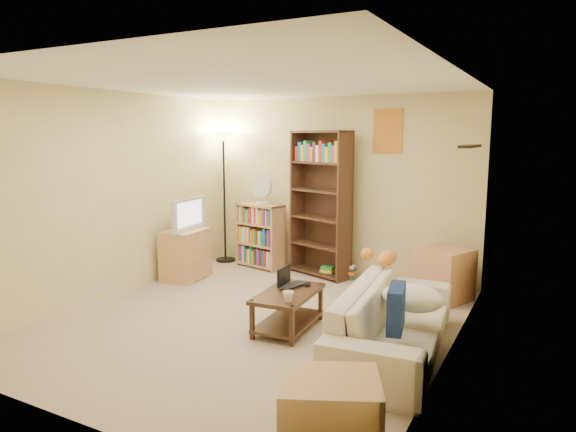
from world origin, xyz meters
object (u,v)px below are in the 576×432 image
Objects in this scene: short_bookshelf at (260,236)px; floor_lamp at (224,159)px; sofa at (393,321)px; television at (184,214)px; tabby_cat at (384,257)px; coffee_table at (288,305)px; desk_fan at (261,189)px; end_cabinet at (329,418)px; side_table at (444,274)px; tall_bookshelf at (320,200)px; laptop at (295,287)px; mug at (288,297)px; tv_stand at (186,254)px.

short_bookshelf is 0.47× the size of floor_lamp.
television is at bearing 66.36° from sofa.
coffee_table is (-0.77, -0.71, -0.44)m from tabby_cat.
desk_fan is 4.69m from end_cabinet.
side_table is (0.09, 1.81, 0.01)m from sofa.
television is 0.81× the size of short_bookshelf.
tall_bookshelf reaches higher than short_bookshelf.
desk_fan is (-2.61, 2.03, 0.88)m from sofa.
side_table is (1.20, 1.74, 0.06)m from coffee_table.
sofa is 0.93m from tabby_cat.
side_table is at bearing -8.36° from sofa.
end_cabinet reaches higher than laptop.
tall_bookshelf is (-1.68, 2.08, 0.77)m from sofa.
mug is 3.55m from floor_lamp.
side_table reaches higher than laptop.
laptop is 2.06m from tall_bookshelf.
end_cabinet is (1.78, -3.76, -0.82)m from tall_bookshelf.
coffee_table is 1.35× the size of tv_stand.
short_bookshelf is at bearing 139.28° from desk_fan.
short_bookshelf reaches higher than coffee_table.
tall_bookshelf is at bearing -2.28° from floor_lamp.
tall_bookshelf reaches higher than television.
sofa is at bearing 93.40° from end_cabinet.
laptop is at bearing -50.52° from desk_fan.
tabby_cat reaches higher than laptop.
tabby_cat is 0.50× the size of short_bookshelf.
laptop is 2.30m from tv_stand.
tabby_cat is 0.79× the size of end_cabinet.
tall_bookshelf is at bearing 2.92° from desk_fan.
mug is 0.30× the size of desk_fan.
tall_bookshelf reaches higher than laptop.
tall_bookshelf is 3.34× the size of end_cabinet.
tv_stand is 0.56m from television.
sofa is 4.47× the size of tabby_cat.
mug is (-0.97, -0.21, 0.14)m from sofa.
laptop is at bearing -40.82° from floor_lamp.
sofa is 3.46× the size of side_table.
short_bookshelf is (-1.55, 1.86, 0.07)m from laptop.
short_bookshelf is (-1.70, 2.29, 0.03)m from mug.
floor_lamp is at bearing 51.72° from sofa.
short_bookshelf is (-0.98, -0.00, -0.59)m from tall_bookshelf.
end_cabinet reaches higher than coffee_table.
end_cabinet is at bearing -133.29° from laptop.
tabby_cat is at bearing 38.22° from coffee_table.
laptop is 0.45m from mug.
television is 1.24× the size of side_table.
floor_lamp is at bearing 89.94° from tv_stand.
television reaches higher than end_cabinet.
laptop is 2.35m from television.
desk_fan reaches higher than sofa.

